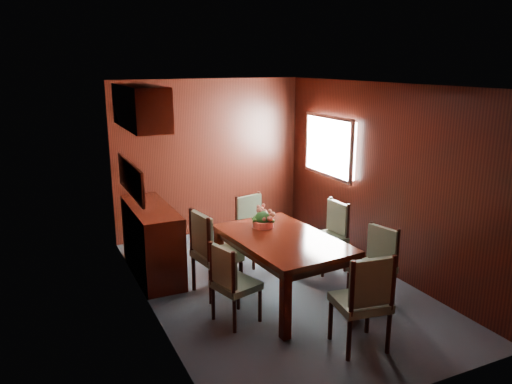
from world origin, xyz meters
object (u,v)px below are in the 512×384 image
chair_head (365,297)px  sideboard (152,241)px  flower_centerpiece (263,216)px  chair_right_near (376,261)px  dining_table (282,246)px  chair_left_near (231,280)px

chair_head → sideboard: bearing=125.7°
chair_head → flower_centerpiece: 1.72m
sideboard → chair_head: 2.91m
chair_head → chair_right_near: bearing=53.8°
dining_table → flower_centerpiece: (-0.04, 0.41, 0.24)m
dining_table → flower_centerpiece: size_ratio=6.16×
chair_left_near → chair_right_near: chair_right_near is taller
sideboard → chair_left_near: sideboard is taller
chair_right_near → dining_table: bearing=47.3°
chair_right_near → flower_centerpiece: bearing=32.2°
chair_head → flower_centerpiece: (-0.23, 1.67, 0.33)m
chair_left_near → chair_head: chair_head is taller
sideboard → dining_table: (1.16, -1.32, 0.19)m
sideboard → chair_right_near: sideboard is taller
dining_table → chair_right_near: 1.06m
chair_right_near → flower_centerpiece: size_ratio=3.24×
chair_left_near → flower_centerpiece: (0.69, 0.67, 0.40)m
flower_centerpiece → chair_head: bearing=-82.3°
chair_right_near → sideboard: bearing=34.7°
dining_table → sideboard: bearing=126.6°
chair_left_near → chair_head: size_ratio=0.89×
chair_right_near → flower_centerpiece: (-0.96, 0.92, 0.39)m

